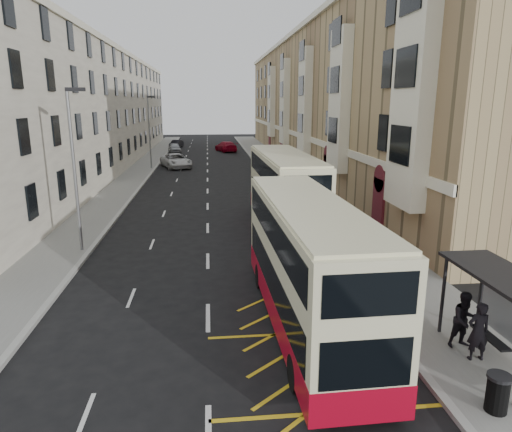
{
  "coord_description": "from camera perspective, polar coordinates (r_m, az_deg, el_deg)",
  "views": [
    {
      "loc": [
        0.17,
        -11.0,
        7.46
      ],
      "look_at": [
        2.15,
        8.1,
        2.66
      ],
      "focal_mm": 32.0,
      "sensor_mm": 36.0,
      "label": 1
    }
  ],
  "objects": [
    {
      "name": "kerb_right",
      "position": [
        42.07,
        2.13,
        3.91
      ],
      "size": [
        0.25,
        120.0,
        0.15
      ],
      "primitive_type": "cube",
      "color": "#9B9C96",
      "rests_on": "ground"
    },
    {
      "name": "double_decker_rear",
      "position": [
        26.73,
        3.57,
        2.98
      ],
      "size": [
        2.88,
        11.61,
        4.61
      ],
      "rotation": [
        0.0,
        0.0,
        0.02
      ],
      "color": "beige",
      "rests_on": "ground"
    },
    {
      "name": "guard_railing",
      "position": [
        19.0,
        13.23,
        -6.69
      ],
      "size": [
        0.06,
        6.56,
        1.01
      ],
      "color": "red",
      "rests_on": "pavement_right"
    },
    {
      "name": "terrace_left",
      "position": [
        58.12,
        -19.94,
        12.29
      ],
      "size": [
        9.18,
        79.0,
        13.25
      ],
      "color": "silver",
      "rests_on": "ground"
    },
    {
      "name": "pedestrian_near",
      "position": [
        14.99,
        26.02,
        -12.82
      ],
      "size": [
        0.66,
        0.45,
        1.79
      ],
      "primitive_type": "imported",
      "rotation": [
        0.0,
        0.0,
        3.11
      ],
      "color": "black",
      "rests_on": "pavement_right"
    },
    {
      "name": "pedestrian_mid",
      "position": [
        15.54,
        24.65,
        -11.72
      ],
      "size": [
        0.91,
        0.73,
        1.78
      ],
      "primitive_type": "imported",
      "rotation": [
        0.0,
        0.0,
        0.07
      ],
      "color": "black",
      "rests_on": "pavement_right"
    },
    {
      "name": "pavement_right",
      "position": [
        42.39,
        4.82,
        3.95
      ],
      "size": [
        4.0,
        120.0,
        0.15
      ],
      "primitive_type": "cube",
      "color": "slate",
      "rests_on": "ground"
    },
    {
      "name": "car_red",
      "position": [
        71.72,
        -3.77,
        8.67
      ],
      "size": [
        3.7,
        5.86,
        1.58
      ],
      "primitive_type": "imported",
      "rotation": [
        0.0,
        0.0,
        3.44
      ],
      "color": "maroon",
      "rests_on": "ground"
    },
    {
      "name": "pavement_left",
      "position": [
        42.36,
        -16.3,
        3.42
      ],
      "size": [
        3.0,
        120.0,
        0.15
      ],
      "primitive_type": "cube",
      "color": "slate",
      "rests_on": "ground"
    },
    {
      "name": "street_lamp_near",
      "position": [
        24.07,
        -21.73,
        6.31
      ],
      "size": [
        0.93,
        0.18,
        8.0
      ],
      "color": "gray",
      "rests_on": "pavement_left"
    },
    {
      "name": "road_markings",
      "position": [
        56.49,
        -6.09,
        6.37
      ],
      "size": [
        10.0,
        110.0,
        0.01
      ],
      "primitive_type": null,
      "color": "silver",
      "rests_on": "ground"
    },
    {
      "name": "double_decker_front",
      "position": [
        15.33,
        6.47,
        -6.03
      ],
      "size": [
        2.76,
        10.99,
        4.36
      ],
      "rotation": [
        0.0,
        0.0,
        0.02
      ],
      "color": "beige",
      "rests_on": "ground"
    },
    {
      "name": "pedestrian_far",
      "position": [
        20.79,
        11.91,
        -4.44
      ],
      "size": [
        1.04,
        0.63,
        1.66
      ],
      "primitive_type": "imported",
      "rotation": [
        0.0,
        0.0,
        2.9
      ],
      "color": "black",
      "rests_on": "pavement_right"
    },
    {
      "name": "litter_bin",
      "position": [
        13.17,
        27.96,
        -18.9
      ],
      "size": [
        0.59,
        0.59,
        0.97
      ],
      "color": "black",
      "rests_on": "pavement_right"
    },
    {
      "name": "car_dark",
      "position": [
        79.04,
        -9.93,
        8.88
      ],
      "size": [
        2.35,
        4.17,
        1.3
      ],
      "primitive_type": "imported",
      "rotation": [
        0.0,
        0.0,
        -0.26
      ],
      "color": "black",
      "rests_on": "ground"
    },
    {
      "name": "white_van",
      "position": [
        54.57,
        -9.97,
        6.82
      ],
      "size": [
        4.41,
        6.38,
        1.62
      ],
      "primitive_type": "imported",
      "rotation": [
        0.0,
        0.0,
        0.32
      ],
      "color": "silver",
      "rests_on": "ground"
    },
    {
      "name": "street_lamp_far",
      "position": [
        53.47,
        -13.16,
        10.64
      ],
      "size": [
        0.93,
        0.18,
        8.0
      ],
      "color": "gray",
      "rests_on": "pavement_left"
    },
    {
      "name": "kerb_left",
      "position": [
        42.11,
        -14.29,
        3.5
      ],
      "size": [
        0.25,
        120.0,
        0.15
      ],
      "primitive_type": "cube",
      "color": "#9B9C96",
      "rests_on": "ground"
    },
    {
      "name": "ground",
      "position": [
        13.29,
        -6.0,
        -20.19
      ],
      "size": [
        200.0,
        200.0,
        0.0
      ],
      "primitive_type": "plane",
      "color": "black",
      "rests_on": "ground"
    },
    {
      "name": "car_silver",
      "position": [
        70.57,
        -10.15,
        8.35
      ],
      "size": [
        2.38,
        4.56,
        1.48
      ],
      "primitive_type": "imported",
      "rotation": [
        0.0,
        0.0,
        0.15
      ],
      "color": "#95989C",
      "rests_on": "ground"
    },
    {
      "name": "terrace_right",
      "position": [
        58.27,
        8.96,
        13.93
      ],
      "size": [
        10.75,
        79.0,
        15.25
      ],
      "color": "tan",
      "rests_on": "ground"
    }
  ]
}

